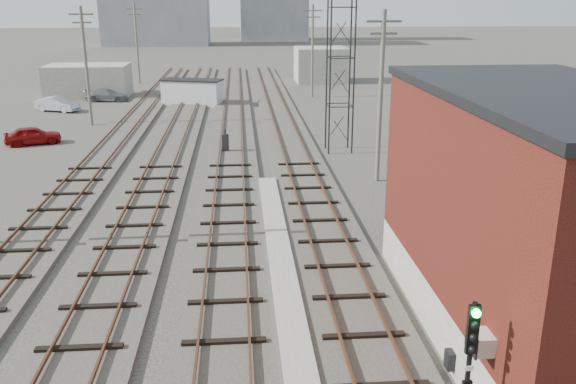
{
  "coord_description": "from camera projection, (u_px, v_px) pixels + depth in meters",
  "views": [
    {
      "loc": [
        -0.92,
        -3.41,
        9.47
      ],
      "look_at": [
        0.93,
        19.43,
        2.2
      ],
      "focal_mm": 38.0,
      "sensor_mm": 36.0,
      "label": 1
    }
  ],
  "objects": [
    {
      "name": "lattice_tower",
      "position": [
        341.0,
        33.0,
        37.58
      ],
      "size": [
        1.6,
        1.6,
        15.0
      ],
      "color": "black",
      "rests_on": "ground"
    },
    {
      "name": "track_left",
      "position": [
        116.0,
        140.0,
        42.46
      ],
      "size": [
        3.2,
        90.0,
        0.39
      ],
      "color": "#332D28",
      "rests_on": "ground"
    },
    {
      "name": "utility_pole_right_b",
      "position": [
        312.0,
        49.0,
        60.33
      ],
      "size": [
        1.8,
        0.24,
        9.0
      ],
      "color": "#595147",
      "rests_on": "ground"
    },
    {
      "name": "track_mid_right",
      "position": [
        231.0,
        138.0,
        43.08
      ],
      "size": [
        3.2,
        90.0,
        0.39
      ],
      "color": "#332D28",
      "rests_on": "ground"
    },
    {
      "name": "platform_curb",
      "position": [
        288.0,
        305.0,
        19.47
      ],
      "size": [
        0.9,
        28.0,
        0.26
      ],
      "primitive_type": "cube",
      "color": "gray",
      "rests_on": "ground"
    },
    {
      "name": "utility_pole_left_b",
      "position": [
        86.0,
        63.0,
        46.51
      ],
      "size": [
        1.8,
        0.24,
        9.0
      ],
      "color": "#595147",
      "rests_on": "ground"
    },
    {
      "name": "shed_left",
      "position": [
        89.0,
        81.0,
        61.46
      ],
      "size": [
        8.0,
        5.0,
        3.2
      ],
      "primitive_type": "cube",
      "color": "gray",
      "rests_on": "ground"
    },
    {
      "name": "car_silver",
      "position": [
        58.0,
        104.0,
        53.62
      ],
      "size": [
        4.13,
        2.76,
        1.29
      ],
      "primitive_type": "imported",
      "rotation": [
        0.0,
        0.0,
        1.18
      ],
      "color": "#B3B5BB",
      "rests_on": "ground"
    },
    {
      "name": "track_mid_left",
      "position": [
        174.0,
        139.0,
        42.77
      ],
      "size": [
        3.2,
        90.0,
        0.39
      ],
      "color": "#332D28",
      "rests_on": "ground"
    },
    {
      "name": "track_right",
      "position": [
        288.0,
        137.0,
        43.39
      ],
      "size": [
        3.2,
        90.0,
        0.39
      ],
      "color": "#332D28",
      "rests_on": "ground"
    },
    {
      "name": "utility_pole_right_a",
      "position": [
        381.0,
        93.0,
        31.83
      ],
      "size": [
        1.8,
        0.24,
        9.0
      ],
      "color": "#595147",
      "rests_on": "ground"
    },
    {
      "name": "utility_pole_left_c",
      "position": [
        137.0,
        42.0,
        70.26
      ],
      "size": [
        1.8,
        0.24,
        9.0
      ],
      "color": "#595147",
      "rests_on": "ground"
    },
    {
      "name": "ground",
      "position": [
        247.0,
        95.0,
        63.18
      ],
      "size": [
        320.0,
        320.0,
        0.0
      ],
      "primitive_type": "plane",
      "color": "#282621",
      "rests_on": "ground"
    },
    {
      "name": "shed_right",
      "position": [
        321.0,
        65.0,
        72.77
      ],
      "size": [
        6.0,
        6.0,
        4.0
      ],
      "primitive_type": "cube",
      "color": "gray",
      "rests_on": "ground"
    },
    {
      "name": "site_trailer",
      "position": [
        193.0,
        92.0,
        57.0
      ],
      "size": [
        6.04,
        3.9,
        2.35
      ],
      "rotation": [
        0.0,
        0.0,
        -0.28
      ],
      "color": "silver",
      "rests_on": "ground"
    },
    {
      "name": "car_red",
      "position": [
        33.0,
        135.0,
        41.45
      ],
      "size": [
        3.93,
        2.58,
        1.24
      ],
      "primitive_type": "imported",
      "rotation": [
        0.0,
        0.0,
        1.9
      ],
      "color": "maroon",
      "rests_on": "ground"
    },
    {
      "name": "brick_building",
      "position": [
        543.0,
        218.0,
        17.06
      ],
      "size": [
        6.54,
        12.2,
        7.22
      ],
      "color": "gray",
      "rests_on": "ground"
    },
    {
      "name": "signal_mast",
      "position": [
        469.0,
        371.0,
        12.62
      ],
      "size": [
        0.4,
        0.4,
        3.68
      ],
      "color": "gray",
      "rests_on": "ground"
    },
    {
      "name": "car_grey",
      "position": [
        107.0,
        95.0,
        59.0
      ],
      "size": [
        4.21,
        2.0,
        1.19
      ],
      "primitive_type": "imported",
      "rotation": [
        0.0,
        0.0,
        1.49
      ],
      "color": "slate",
      "rests_on": "ground"
    },
    {
      "name": "switch_stand",
      "position": [
        225.0,
        143.0,
        38.88
      ],
      "size": [
        0.44,
        0.44,
        1.49
      ],
      "rotation": [
        0.0,
        0.0,
        -0.33
      ],
      "color": "black",
      "rests_on": "ground"
    }
  ]
}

